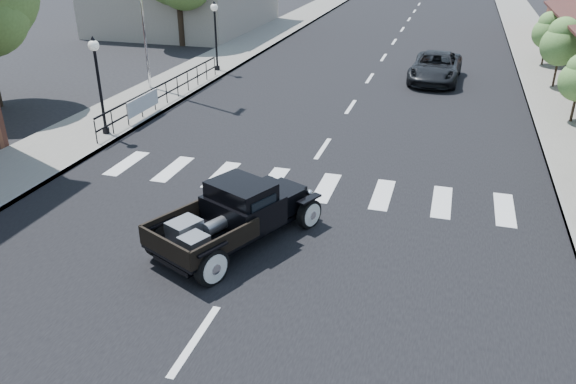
# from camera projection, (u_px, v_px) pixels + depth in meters

# --- Properties ---
(ground) EXTENTS (120.00, 120.00, 0.00)m
(ground) POSITION_uv_depth(u_px,v_px,m) (252.00, 256.00, 12.68)
(ground) COLOR black
(ground) RESTS_ON ground
(road) EXTENTS (14.00, 80.00, 0.02)m
(road) POSITION_uv_depth(u_px,v_px,m) (363.00, 89.00, 25.67)
(road) COLOR black
(road) RESTS_ON ground
(road_markings) EXTENTS (12.00, 60.00, 0.06)m
(road_markings) POSITION_uv_depth(u_px,v_px,m) (341.00, 122.00, 21.34)
(road_markings) COLOR silver
(road_markings) RESTS_ON ground
(sidewalk_left) EXTENTS (3.00, 80.00, 0.15)m
(sidewalk_left) POSITION_uv_depth(u_px,v_px,m) (193.00, 75.00, 27.82)
(sidewalk_left) COLOR gray
(sidewalk_left) RESTS_ON ground
(sidewalk_right) EXTENTS (3.00, 80.00, 0.15)m
(sidewalk_right) POSITION_uv_depth(u_px,v_px,m) (564.00, 102.00, 23.47)
(sidewalk_right) COLOR gray
(sidewalk_right) RESTS_ON ground
(railing) EXTENTS (0.08, 10.00, 1.00)m
(railing) POSITION_uv_depth(u_px,v_px,m) (166.00, 91.00, 22.93)
(railing) COLOR black
(railing) RESTS_ON sidewalk_left
(banner) EXTENTS (0.04, 2.20, 0.60)m
(banner) POSITION_uv_depth(u_px,v_px,m) (144.00, 110.00, 21.27)
(banner) COLOR silver
(banner) RESTS_ON sidewalk_left
(lamp_post_b) EXTENTS (0.36, 0.36, 3.34)m
(lamp_post_b) POSITION_uv_depth(u_px,v_px,m) (100.00, 86.00, 19.04)
(lamp_post_b) COLOR black
(lamp_post_b) RESTS_ON sidewalk_left
(lamp_post_c) EXTENTS (0.36, 0.36, 3.34)m
(lamp_post_c) POSITION_uv_depth(u_px,v_px,m) (216.00, 36.00, 27.71)
(lamp_post_c) COLOR black
(lamp_post_c) RESTS_ON sidewalk_left
(small_tree_d) EXTENTS (1.77, 1.77, 2.95)m
(small_tree_d) POSITION_uv_depth(u_px,v_px,m) (559.00, 54.00, 24.89)
(small_tree_d) COLOR #52813B
(small_tree_d) RESTS_ON sidewalk_right
(small_tree_e) EXTENTS (1.56, 1.56, 2.60)m
(small_tree_e) POSITION_uv_depth(u_px,v_px,m) (546.00, 40.00, 28.95)
(small_tree_e) COLOR #52813B
(small_tree_e) RESTS_ON sidewalk_right
(hotrod_pickup) EXTENTS (3.68, 4.83, 1.52)m
(hotrod_pickup) POSITION_uv_depth(u_px,v_px,m) (236.00, 214.00, 12.89)
(hotrod_pickup) COLOR black
(hotrod_pickup) RESTS_ON ground
(second_car) EXTENTS (2.44, 4.88, 1.33)m
(second_car) POSITION_uv_depth(u_px,v_px,m) (435.00, 68.00, 26.65)
(second_car) COLOR black
(second_car) RESTS_ON ground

